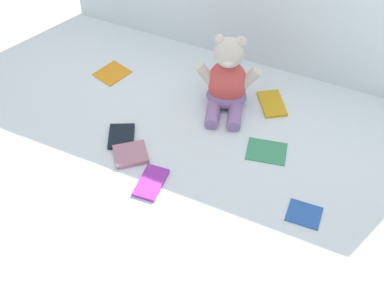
{
  "coord_description": "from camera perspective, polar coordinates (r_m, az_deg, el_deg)",
  "views": [
    {
      "loc": [
        0.41,
        -1.01,
        1.2
      ],
      "look_at": [
        -0.01,
        -0.1,
        0.1
      ],
      "focal_mm": 47.79,
      "sensor_mm": 36.0,
      "label": 1
    }
  ],
  "objects": [
    {
      "name": "book_case_4",
      "position": [
        1.65,
        -7.88,
        0.85
      ],
      "size": [
        0.12,
        0.13,
        0.01
      ],
      "primitive_type": "cube",
      "rotation": [
        0.0,
        0.0,
        3.59
      ],
      "color": "black",
      "rests_on": "ground_plane"
    },
    {
      "name": "ground_plane",
      "position": [
        1.62,
        1.67,
        -0.08
      ],
      "size": [
        3.2,
        3.2,
        0.0
      ],
      "primitive_type": "plane",
      "color": "silver"
    },
    {
      "name": "book_case_1",
      "position": [
        1.48,
        12.41,
        -7.6
      ],
      "size": [
        0.1,
        0.09,
        0.01
      ],
      "primitive_type": "cube",
      "rotation": [
        0.0,
        0.0,
        1.63
      ],
      "color": "#2553A4",
      "rests_on": "ground_plane"
    },
    {
      "name": "book_case_0",
      "position": [
        1.89,
        -8.91,
        7.86
      ],
      "size": [
        0.12,
        0.13,
        0.01
      ],
      "primitive_type": "cube",
      "rotation": [
        0.0,
        0.0,
        5.98
      ],
      "color": "orange",
      "rests_on": "ground_plane"
    },
    {
      "name": "teddy_bear",
      "position": [
        1.69,
        3.96,
        7.01
      ],
      "size": [
        0.22,
        0.22,
        0.27
      ],
      "rotation": [
        0.0,
        0.0,
        0.29
      ],
      "color": "#D84C47",
      "rests_on": "ground_plane"
    },
    {
      "name": "book_case_3",
      "position": [
        1.59,
        -6.86,
        -1.15
      ],
      "size": [
        0.13,
        0.13,
        0.02
      ],
      "primitive_type": "cube",
      "rotation": [
        0.0,
        0.0,
        2.25
      ],
      "color": "#A86D84",
      "rests_on": "ground_plane"
    },
    {
      "name": "book_case_6",
      "position": [
        1.77,
        8.92,
        4.46
      ],
      "size": [
        0.13,
        0.15,
        0.01
      ],
      "primitive_type": "cube",
      "rotation": [
        0.0,
        0.0,
        3.72
      ],
      "color": "gold",
      "rests_on": "ground_plane"
    },
    {
      "name": "book_case_5",
      "position": [
        1.61,
        8.32,
        -0.76
      ],
      "size": [
        0.14,
        0.12,
        0.01
      ],
      "primitive_type": "cube",
      "rotation": [
        0.0,
        0.0,
        4.91
      ],
      "color": "#368B5D",
      "rests_on": "ground_plane"
    },
    {
      "name": "book_case_2",
      "position": [
        1.52,
        -4.59,
        -4.31
      ],
      "size": [
        0.08,
        0.13,
        0.01
      ],
      "primitive_type": "cube",
      "rotation": [
        0.0,
        0.0,
        0.08
      ],
      "color": "purple",
      "rests_on": "ground_plane"
    }
  ]
}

